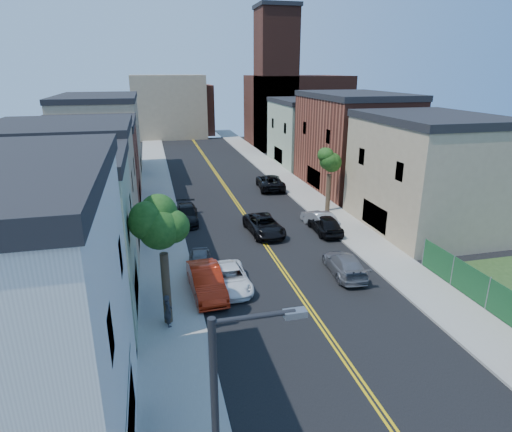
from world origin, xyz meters
TOP-DOWN VIEW (x-y plane):
  - sidewalk_left at (-7.90, 40.00)m, footprint 3.20×100.00m
  - sidewalk_right at (7.90, 40.00)m, footprint 3.20×100.00m
  - curb_left at (-6.15, 40.00)m, footprint 0.30×100.00m
  - curb_right at (6.15, 40.00)m, footprint 0.30×100.00m
  - bldg_left_palegrn at (-14.00, 16.00)m, footprint 9.00×8.00m
  - bldg_left_tan_near at (-14.00, 25.00)m, footprint 9.00×10.00m
  - bldg_left_brick at (-14.00, 36.00)m, footprint 9.00×12.00m
  - bldg_left_tan_far at (-14.00, 50.00)m, footprint 9.00×16.00m
  - bldg_right_tan at (14.00, 24.00)m, footprint 9.00×12.00m
  - bldg_right_brick at (14.00, 38.00)m, footprint 9.00×14.00m
  - bldg_right_palegrn at (14.00, 52.00)m, footprint 9.00×12.00m
  - church at (16.33, 67.07)m, footprint 16.20×14.20m
  - backdrop_left at (-4.00, 82.00)m, footprint 14.00×8.00m
  - backdrop_center at (0.00, 86.00)m, footprint 10.00×8.00m
  - fence_right at (9.50, 9.50)m, footprint 0.04×15.00m
  - tree_left_mid at (-7.88, 14.01)m, footprint 5.20×5.20m
  - tree_right_far at (7.92, 30.01)m, footprint 4.40×4.40m
  - red_sedan at (-5.48, 16.78)m, footprint 2.04×5.20m
  - white_pickup at (-3.91, 17.20)m, footprint 2.22×4.71m
  - grey_car_left at (-5.50, 19.98)m, footprint 2.04×4.07m
  - black_car_left at (-5.50, 30.23)m, footprint 2.37×5.18m
  - grey_car_right at (3.80, 17.27)m, footprint 2.42×5.01m
  - black_car_right at (5.50, 24.80)m, footprint 1.95×4.65m
  - silver_car_right at (5.50, 26.01)m, footprint 2.02×4.68m
  - dark_car_right_far at (4.81, 39.41)m, footprint 3.31×6.15m
  - black_suv_lane at (0.50, 25.78)m, footprint 2.77×5.48m
  - pedestrian_left at (-7.91, 13.59)m, footprint 0.52×0.71m

SIDE VIEW (x-z plane):
  - sidewalk_left at x=-7.90m, z-range 0.00..0.15m
  - sidewalk_right at x=7.90m, z-range 0.00..0.15m
  - curb_left at x=-6.15m, z-range 0.00..0.15m
  - curb_right at x=6.15m, z-range 0.00..0.15m
  - white_pickup at x=-3.91m, z-range 0.00..1.30m
  - grey_car_left at x=-5.50m, z-range 0.00..1.33m
  - grey_car_right at x=3.80m, z-range 0.00..1.41m
  - black_car_left at x=-5.50m, z-range 0.00..1.47m
  - black_suv_lane at x=0.50m, z-range 0.00..1.49m
  - silver_car_right at x=5.50m, z-range 0.00..1.50m
  - black_car_right at x=5.50m, z-range 0.00..1.57m
  - dark_car_right_far at x=4.81m, z-range 0.00..1.64m
  - red_sedan at x=-5.48m, z-range 0.00..1.68m
  - pedestrian_left at x=-7.91m, z-range 0.15..1.94m
  - fence_right at x=9.50m, z-range 0.15..2.05m
  - bldg_left_brick at x=-14.00m, z-range 0.00..8.00m
  - bldg_left_palegrn at x=-14.00m, z-range 0.00..8.50m
  - bldg_right_palegrn at x=14.00m, z-range 0.00..8.50m
  - bldg_left_tan_near at x=-14.00m, z-range 0.00..9.00m
  - bldg_right_tan at x=14.00m, z-range 0.00..9.00m
  - bldg_left_tan_far at x=-14.00m, z-range 0.00..9.50m
  - bldg_right_brick at x=14.00m, z-range 0.00..10.00m
  - backdrop_center at x=0.00m, z-range 0.00..10.00m
  - tree_right_far at x=7.92m, z-range 1.74..9.77m
  - backdrop_left at x=-4.00m, z-range 0.00..12.00m
  - tree_left_mid at x=-7.88m, z-range 1.94..11.23m
  - church at x=16.33m, z-range -4.06..18.54m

